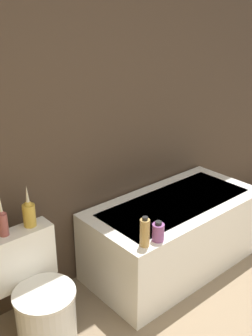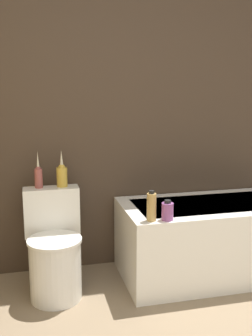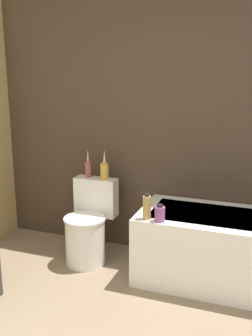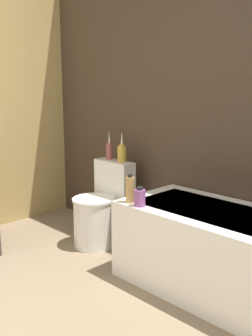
# 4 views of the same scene
# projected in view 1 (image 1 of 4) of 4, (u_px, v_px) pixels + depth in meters

# --- Properties ---
(wall_back_tiled) EXTENTS (6.40, 0.06, 2.60)m
(wall_back_tiled) POSITION_uv_depth(u_px,v_px,m) (56.00, 118.00, 2.58)
(wall_back_tiled) COLOR #423326
(wall_back_tiled) RESTS_ON ground_plane
(bathtub) EXTENTS (1.43, 0.70, 0.58)m
(bathtub) POSITION_uv_depth(u_px,v_px,m) (174.00, 233.00, 3.15)
(bathtub) COLOR white
(bathtub) RESTS_ON ground
(toilet) EXTENTS (0.40, 0.51, 0.73)m
(toilet) POSITION_uv_depth(u_px,v_px,m) (40.00, 303.00, 2.38)
(toilet) COLOR white
(toilet) RESTS_ON ground
(vase_gold) EXTENTS (0.06, 0.06, 0.27)m
(vase_gold) POSITION_uv_depth(u_px,v_px,m) (3.00, 222.00, 2.27)
(vase_gold) COLOR #994C47
(vase_gold) RESTS_ON toilet
(vase_silver) EXTENTS (0.08, 0.08, 0.27)m
(vase_silver) POSITION_uv_depth(u_px,v_px,m) (29.00, 212.00, 2.37)
(vase_silver) COLOR gold
(vase_silver) RESTS_ON toilet
(shampoo_bottle_tall) EXTENTS (0.06, 0.06, 0.21)m
(shampoo_bottle_tall) POSITION_uv_depth(u_px,v_px,m) (145.00, 232.00, 2.45)
(shampoo_bottle_tall) COLOR tan
(shampoo_bottle_tall) RESTS_ON bathtub
(shampoo_bottle_short) EXTENTS (0.08, 0.08, 0.14)m
(shampoo_bottle_short) POSITION_uv_depth(u_px,v_px,m) (158.00, 232.00, 2.52)
(shampoo_bottle_short) COLOR #8C4C8C
(shampoo_bottle_short) RESTS_ON bathtub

